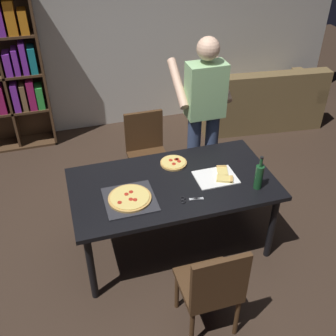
{
  "coord_description": "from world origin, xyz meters",
  "views": [
    {
      "loc": [
        -0.84,
        -2.65,
        2.88
      ],
      "look_at": [
        0.0,
        0.15,
        0.8
      ],
      "focal_mm": 42.99,
      "sensor_mm": 36.0,
      "label": 1
    }
  ],
  "objects_px": {
    "chair_near_camera": "(213,287)",
    "kitchen_scissors": "(188,199)",
    "chair_far_side": "(147,148)",
    "pepperoni_pizza_on_tray": "(130,198)",
    "couch": "(258,103)",
    "wine_bottle": "(259,176)",
    "second_pizza_plain": "(174,163)",
    "dining_table": "(173,188)",
    "person_serving_pizza": "(204,110)"
  },
  "relations": [
    {
      "from": "chair_near_camera",
      "to": "chair_far_side",
      "type": "distance_m",
      "value": 1.93
    },
    {
      "from": "chair_far_side",
      "to": "second_pizza_plain",
      "type": "distance_m",
      "value": 0.75
    },
    {
      "from": "second_pizza_plain",
      "to": "dining_table",
      "type": "bearing_deg",
      "value": -108.43
    },
    {
      "from": "couch",
      "to": "chair_near_camera",
      "type": "bearing_deg",
      "value": -122.67
    },
    {
      "from": "couch",
      "to": "wine_bottle",
      "type": "xyz_separation_m",
      "value": [
        -1.22,
        -2.27,
        0.57
      ]
    },
    {
      "from": "couch",
      "to": "pepperoni_pizza_on_tray",
      "type": "xyz_separation_m",
      "value": [
        -2.3,
        -2.11,
        0.46
      ]
    },
    {
      "from": "chair_far_side",
      "to": "pepperoni_pizza_on_tray",
      "type": "relative_size",
      "value": 2.16
    },
    {
      "from": "chair_far_side",
      "to": "pepperoni_pizza_on_tray",
      "type": "height_order",
      "value": "chair_far_side"
    },
    {
      "from": "wine_bottle",
      "to": "person_serving_pizza",
      "type": "bearing_deg",
      "value": 96.07
    },
    {
      "from": "kitchen_scissors",
      "to": "couch",
      "type": "bearing_deg",
      "value": 50.66
    },
    {
      "from": "chair_near_camera",
      "to": "couch",
      "type": "bearing_deg",
      "value": 57.33
    },
    {
      "from": "person_serving_pizza",
      "to": "second_pizza_plain",
      "type": "xyz_separation_m",
      "value": [
        -0.47,
        -0.48,
        -0.24
      ]
    },
    {
      "from": "chair_near_camera",
      "to": "chair_far_side",
      "type": "bearing_deg",
      "value": 90.0
    },
    {
      "from": "chair_near_camera",
      "to": "kitchen_scissors",
      "type": "relative_size",
      "value": 4.56
    },
    {
      "from": "pepperoni_pizza_on_tray",
      "to": "kitchen_scissors",
      "type": "xyz_separation_m",
      "value": [
        0.46,
        -0.14,
        -0.01
      ]
    },
    {
      "from": "couch",
      "to": "person_serving_pizza",
      "type": "height_order",
      "value": "person_serving_pizza"
    },
    {
      "from": "couch",
      "to": "pepperoni_pizza_on_tray",
      "type": "relative_size",
      "value": 4.27
    },
    {
      "from": "dining_table",
      "to": "chair_far_side",
      "type": "xyz_separation_m",
      "value": [
        0.0,
        0.96,
        -0.17
      ]
    },
    {
      "from": "person_serving_pizza",
      "to": "second_pizza_plain",
      "type": "distance_m",
      "value": 0.71
    },
    {
      "from": "wine_bottle",
      "to": "chair_far_side",
      "type": "bearing_deg",
      "value": 118.3
    },
    {
      "from": "pepperoni_pizza_on_tray",
      "to": "couch",
      "type": "bearing_deg",
      "value": 42.54
    },
    {
      "from": "couch",
      "to": "second_pizza_plain",
      "type": "bearing_deg",
      "value": -136.39
    },
    {
      "from": "pepperoni_pizza_on_tray",
      "to": "wine_bottle",
      "type": "xyz_separation_m",
      "value": [
        1.08,
        -0.15,
        0.1
      ]
    },
    {
      "from": "dining_table",
      "to": "chair_far_side",
      "type": "distance_m",
      "value": 0.98
    },
    {
      "from": "kitchen_scissors",
      "to": "pepperoni_pizza_on_tray",
      "type": "bearing_deg",
      "value": 163.03
    },
    {
      "from": "chair_far_side",
      "to": "second_pizza_plain",
      "type": "height_order",
      "value": "chair_far_side"
    },
    {
      "from": "chair_near_camera",
      "to": "person_serving_pizza",
      "type": "relative_size",
      "value": 0.51
    },
    {
      "from": "chair_far_side",
      "to": "person_serving_pizza",
      "type": "distance_m",
      "value": 0.77
    },
    {
      "from": "dining_table",
      "to": "couch",
      "type": "xyz_separation_m",
      "value": [
        1.89,
        1.99,
        -0.38
      ]
    },
    {
      "from": "chair_near_camera",
      "to": "chair_far_side",
      "type": "height_order",
      "value": "same"
    },
    {
      "from": "chair_far_side",
      "to": "person_serving_pizza",
      "type": "height_order",
      "value": "person_serving_pizza"
    },
    {
      "from": "couch",
      "to": "pepperoni_pizza_on_tray",
      "type": "bearing_deg",
      "value": -137.46
    },
    {
      "from": "chair_near_camera",
      "to": "couch",
      "type": "xyz_separation_m",
      "value": [
        1.89,
        2.95,
        -0.21
      ]
    },
    {
      "from": "person_serving_pizza",
      "to": "kitchen_scissors",
      "type": "relative_size",
      "value": 8.86
    },
    {
      "from": "chair_far_side",
      "to": "second_pizza_plain",
      "type": "xyz_separation_m",
      "value": [
        0.09,
        -0.7,
        0.25
      ]
    },
    {
      "from": "pepperoni_pizza_on_tray",
      "to": "kitchen_scissors",
      "type": "distance_m",
      "value": 0.48
    },
    {
      "from": "chair_far_side",
      "to": "couch",
      "type": "height_order",
      "value": "chair_far_side"
    },
    {
      "from": "chair_far_side",
      "to": "person_serving_pizza",
      "type": "relative_size",
      "value": 0.51
    },
    {
      "from": "dining_table",
      "to": "pepperoni_pizza_on_tray",
      "type": "relative_size",
      "value": 4.27
    },
    {
      "from": "chair_far_side",
      "to": "second_pizza_plain",
      "type": "bearing_deg",
      "value": -82.68
    },
    {
      "from": "wine_bottle",
      "to": "dining_table",
      "type": "bearing_deg",
      "value": 157.44
    },
    {
      "from": "wine_bottle",
      "to": "kitchen_scissors",
      "type": "relative_size",
      "value": 1.6
    },
    {
      "from": "second_pizza_plain",
      "to": "person_serving_pizza",
      "type": "bearing_deg",
      "value": 45.31
    },
    {
      "from": "wine_bottle",
      "to": "kitchen_scissors",
      "type": "distance_m",
      "value": 0.63
    },
    {
      "from": "chair_far_side",
      "to": "kitchen_scissors",
      "type": "distance_m",
      "value": 1.26
    },
    {
      "from": "person_serving_pizza",
      "to": "pepperoni_pizza_on_tray",
      "type": "bearing_deg",
      "value": -138.1
    },
    {
      "from": "kitchen_scissors",
      "to": "person_serving_pizza",
      "type": "bearing_deg",
      "value": 63.03
    },
    {
      "from": "dining_table",
      "to": "second_pizza_plain",
      "type": "distance_m",
      "value": 0.29
    },
    {
      "from": "couch",
      "to": "kitchen_scissors",
      "type": "bearing_deg",
      "value": -129.34
    },
    {
      "from": "person_serving_pizza",
      "to": "kitchen_scissors",
      "type": "distance_m",
      "value": 1.16
    }
  ]
}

